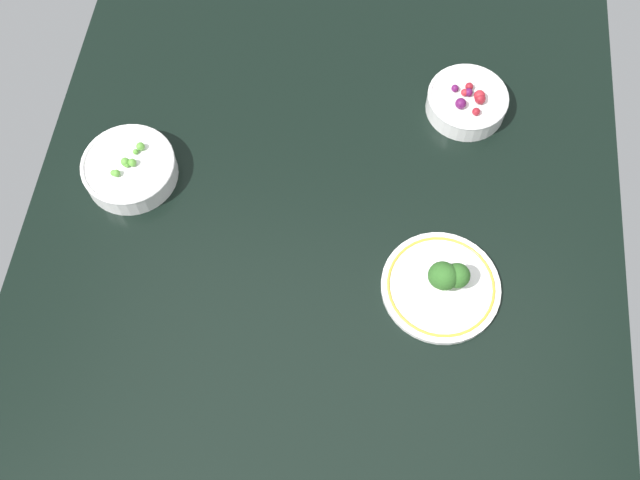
{
  "coord_description": "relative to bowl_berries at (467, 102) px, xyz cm",
  "views": [
    {
      "loc": [
        -55.3,
        -6.52,
        120.27
      ],
      "look_at": [
        0.0,
        0.0,
        6.0
      ],
      "focal_mm": 41.28,
      "sensor_mm": 36.0,
      "label": 1
    }
  ],
  "objects": [
    {
      "name": "bowl_berries",
      "position": [
        0.0,
        0.0,
        0.0
      ],
      "size": [
        15.32,
        15.32,
        6.16
      ],
      "color": "white",
      "rests_on": "dining_table"
    },
    {
      "name": "bowl_peas",
      "position": [
        -22.01,
        60.22,
        -0.05
      ],
      "size": [
        16.97,
        16.97,
        5.62
      ],
      "color": "white",
      "rests_on": "dining_table"
    },
    {
      "name": "plate_broccoli",
      "position": [
        -37.69,
        2.84,
        -0.45
      ],
      "size": [
        20.33,
        20.33,
        7.26
      ],
      "color": "white",
      "rests_on": "dining_table"
    },
    {
      "name": "dining_table",
      "position": [
        -32.09,
        24.32,
        -4.45
      ],
      "size": [
        156.23,
        106.08,
        4.0
      ],
      "primitive_type": "cube",
      "color": "black",
      "rests_on": "ground"
    }
  ]
}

